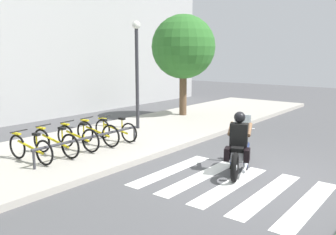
{
  "coord_description": "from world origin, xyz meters",
  "views": [
    {
      "loc": [
        -7.32,
        -3.39,
        2.75
      ],
      "look_at": [
        -0.21,
        2.2,
        1.13
      ],
      "focal_mm": 38.07,
      "sensor_mm": 36.0,
      "label": 1
    }
  ],
  "objects_px": {
    "bicycle_1": "(55,142)",
    "bicycle_0": "(30,148)",
    "tree_near_rack": "(183,47)",
    "motorcycle": "(239,152)",
    "bike_rack": "(91,138)",
    "bicycle_4": "(115,130)",
    "bicycle_2": "(78,137)",
    "bicycle_3": "(97,133)",
    "rider": "(239,137)",
    "street_lamp": "(137,65)"
  },
  "relations": [
    {
      "from": "bicycle_2",
      "to": "bicycle_4",
      "type": "bearing_deg",
      "value": 0.06
    },
    {
      "from": "street_lamp",
      "to": "tree_near_rack",
      "type": "bearing_deg",
      "value": 6.92
    },
    {
      "from": "bicycle_1",
      "to": "bicycle_4",
      "type": "height_order",
      "value": "bicycle_1"
    },
    {
      "from": "bicycle_2",
      "to": "bike_rack",
      "type": "bearing_deg",
      "value": -89.96
    },
    {
      "from": "rider",
      "to": "street_lamp",
      "type": "bearing_deg",
      "value": 70.77
    },
    {
      "from": "bicycle_0",
      "to": "street_lamp",
      "type": "relative_size",
      "value": 0.42
    },
    {
      "from": "rider",
      "to": "tree_near_rack",
      "type": "bearing_deg",
      "value": 46.32
    },
    {
      "from": "bicycle_0",
      "to": "bicycle_4",
      "type": "distance_m",
      "value": 2.82
    },
    {
      "from": "bicycle_1",
      "to": "motorcycle",
      "type": "bearing_deg",
      "value": -60.71
    },
    {
      "from": "rider",
      "to": "bicycle_2",
      "type": "xyz_separation_m",
      "value": [
        -1.5,
        4.09,
        -0.33
      ]
    },
    {
      "from": "rider",
      "to": "bicycle_2",
      "type": "height_order",
      "value": "rider"
    },
    {
      "from": "bicycle_2",
      "to": "bicycle_4",
      "type": "relative_size",
      "value": 0.98
    },
    {
      "from": "motorcycle",
      "to": "street_lamp",
      "type": "bearing_deg",
      "value": 71.46
    },
    {
      "from": "rider",
      "to": "bicycle_0",
      "type": "xyz_separation_m",
      "value": [
        -2.91,
        4.09,
        -0.34
      ]
    },
    {
      "from": "motorcycle",
      "to": "bicycle_4",
      "type": "height_order",
      "value": "motorcycle"
    },
    {
      "from": "motorcycle",
      "to": "bicycle_3",
      "type": "xyz_separation_m",
      "value": [
        -0.87,
        4.06,
        0.04
      ]
    },
    {
      "from": "bicycle_3",
      "to": "bicycle_4",
      "type": "distance_m",
      "value": 0.7
    },
    {
      "from": "bicycle_0",
      "to": "bike_rack",
      "type": "relative_size",
      "value": 0.48
    },
    {
      "from": "bicycle_2",
      "to": "tree_near_rack",
      "type": "bearing_deg",
      "value": 9.85
    },
    {
      "from": "bicycle_4",
      "to": "bike_rack",
      "type": "height_order",
      "value": "bicycle_4"
    },
    {
      "from": "bicycle_3",
      "to": "street_lamp",
      "type": "distance_m",
      "value": 3.18
    },
    {
      "from": "bicycle_4",
      "to": "bike_rack",
      "type": "xyz_separation_m",
      "value": [
        -1.41,
        -0.56,
        0.08
      ]
    },
    {
      "from": "motorcycle",
      "to": "bicycle_1",
      "type": "bearing_deg",
      "value": 119.29
    },
    {
      "from": "bicycle_0",
      "to": "bicycle_3",
      "type": "distance_m",
      "value": 2.11
    },
    {
      "from": "motorcycle",
      "to": "bicycle_3",
      "type": "height_order",
      "value": "motorcycle"
    },
    {
      "from": "motorcycle",
      "to": "bike_rack",
      "type": "xyz_separation_m",
      "value": [
        -1.57,
        3.51,
        0.1
      ]
    },
    {
      "from": "bicycle_0",
      "to": "bicycle_2",
      "type": "bearing_deg",
      "value": -0.03
    },
    {
      "from": "motorcycle",
      "to": "bicycle_4",
      "type": "xyz_separation_m",
      "value": [
        -0.17,
        4.06,
        0.02
      ]
    },
    {
      "from": "bicycle_3",
      "to": "rider",
      "type": "bearing_deg",
      "value": -78.97
    },
    {
      "from": "bicycle_0",
      "to": "bicycle_3",
      "type": "xyz_separation_m",
      "value": [
        2.11,
        -0.0,
        0.01
      ]
    },
    {
      "from": "bicycle_0",
      "to": "tree_near_rack",
      "type": "bearing_deg",
      "value": 8.11
    },
    {
      "from": "bicycle_1",
      "to": "bicycle_3",
      "type": "relative_size",
      "value": 1.05
    },
    {
      "from": "rider",
      "to": "bicycle_2",
      "type": "distance_m",
      "value": 4.37
    },
    {
      "from": "bicycle_0",
      "to": "bicycle_2",
      "type": "xyz_separation_m",
      "value": [
        1.41,
        -0.0,
        0.01
      ]
    },
    {
      "from": "motorcycle",
      "to": "bicycle_0",
      "type": "xyz_separation_m",
      "value": [
        -2.98,
        4.06,
        0.03
      ]
    },
    {
      "from": "tree_near_rack",
      "to": "bike_rack",
      "type": "bearing_deg",
      "value": -165.47
    },
    {
      "from": "bicycle_4",
      "to": "rider",
      "type": "bearing_deg",
      "value": -88.71
    },
    {
      "from": "bicycle_3",
      "to": "bike_rack",
      "type": "bearing_deg",
      "value": -141.83
    },
    {
      "from": "bicycle_1",
      "to": "bike_rack",
      "type": "height_order",
      "value": "bicycle_1"
    },
    {
      "from": "tree_near_rack",
      "to": "motorcycle",
      "type": "bearing_deg",
      "value": -133.39
    },
    {
      "from": "bicycle_1",
      "to": "bicycle_0",
      "type": "bearing_deg",
      "value": 179.98
    },
    {
      "from": "street_lamp",
      "to": "tree_near_rack",
      "type": "xyz_separation_m",
      "value": [
        3.3,
        0.4,
        0.66
      ]
    },
    {
      "from": "bicycle_0",
      "to": "bicycle_1",
      "type": "distance_m",
      "value": 0.7
    },
    {
      "from": "bicycle_3",
      "to": "street_lamp",
      "type": "relative_size",
      "value": 0.43
    },
    {
      "from": "bicycle_0",
      "to": "bicycle_2",
      "type": "height_order",
      "value": "bicycle_2"
    },
    {
      "from": "bike_rack",
      "to": "tree_near_rack",
      "type": "distance_m",
      "value": 7.13
    },
    {
      "from": "bicycle_1",
      "to": "bicycle_4",
      "type": "bearing_deg",
      "value": 0.03
    },
    {
      "from": "motorcycle",
      "to": "bicycle_4",
      "type": "bearing_deg",
      "value": 92.33
    },
    {
      "from": "bicycle_3",
      "to": "bike_rack",
      "type": "distance_m",
      "value": 0.9
    },
    {
      "from": "rider",
      "to": "street_lamp",
      "type": "height_order",
      "value": "street_lamp"
    }
  ]
}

